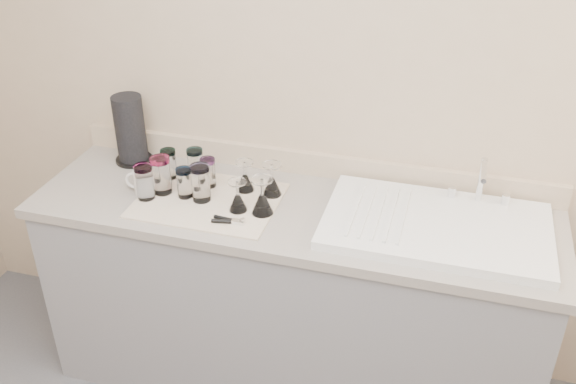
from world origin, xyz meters
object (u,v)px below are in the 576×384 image
(sink_unit, at_px, (437,225))
(goblet_front_left, at_px, (238,200))
(white_mug, at_px, (145,181))
(paper_towel_roll, at_px, (130,130))
(tumbler_magenta, at_px, (161,175))
(tumbler_lavender, at_px, (201,183))
(tumbler_teal, at_px, (169,164))
(goblet_front_right, at_px, (262,201))
(can_opener, at_px, (229,221))
(tumbler_purple, at_px, (208,172))
(tumbler_blue, at_px, (184,183))
(tumbler_cyan, at_px, (195,164))
(tumbler_extra, at_px, (145,182))
(goblet_back_left, at_px, (245,180))
(goblet_back_right, at_px, (272,184))

(sink_unit, relative_size, goblet_front_left, 6.48)
(white_mug, xyz_separation_m, paper_towel_roll, (-0.18, 0.23, 0.10))
(tumbler_magenta, xyz_separation_m, tumbler_lavender, (0.17, -0.01, -0.00))
(tumbler_teal, relative_size, paper_towel_roll, 0.42)
(goblet_front_left, bearing_deg, white_mug, 174.68)
(goblet_front_right, height_order, can_opener, goblet_front_right)
(tumbler_teal, height_order, tumbler_purple, tumbler_teal)
(tumbler_blue, bearing_deg, tumbler_lavender, -5.01)
(tumbler_cyan, xyz_separation_m, goblet_front_left, (0.25, -0.19, -0.02))
(can_opener, height_order, white_mug, white_mug)
(sink_unit, distance_m, goblet_front_right, 0.65)
(tumbler_teal, distance_m, tumbler_blue, 0.18)
(tumbler_extra, bearing_deg, tumbler_teal, 83.95)
(tumbler_extra, relative_size, goblet_front_left, 1.14)
(sink_unit, height_order, tumbler_cyan, sink_unit)
(tumbler_purple, bearing_deg, white_mug, -155.66)
(tumbler_teal, xyz_separation_m, can_opener, (0.36, -0.26, -0.06))
(goblet_back_left, distance_m, goblet_front_left, 0.15)
(paper_towel_roll, bearing_deg, white_mug, -52.87)
(tumbler_extra, distance_m, goblet_front_left, 0.38)
(tumbler_teal, xyz_separation_m, tumbler_lavender, (0.20, -0.13, 0.01))
(tumbler_teal, relative_size, white_mug, 0.90)
(tumbler_cyan, height_order, goblet_front_right, goblet_front_right)
(tumbler_cyan, bearing_deg, tumbler_extra, -122.46)
(goblet_front_left, distance_m, goblet_front_right, 0.10)
(goblet_front_left, height_order, can_opener, goblet_front_left)
(sink_unit, distance_m, tumbler_lavender, 0.91)
(tumbler_purple, bearing_deg, goblet_back_right, 1.22)
(tumbler_teal, height_order, goblet_front_left, same)
(goblet_back_left, height_order, white_mug, goblet_back_left)
(tumbler_teal, bearing_deg, white_mug, -110.83)
(goblet_back_right, relative_size, paper_towel_roll, 0.45)
(tumbler_magenta, height_order, tumbler_extra, tumbler_magenta)
(sink_unit, xyz_separation_m, tumbler_purple, (-0.92, 0.06, 0.05))
(tumbler_teal, bearing_deg, paper_towel_roll, 154.56)
(tumbler_teal, distance_m, goblet_front_right, 0.48)
(tumbler_extra, bearing_deg, can_opener, -11.72)
(can_opener, bearing_deg, tumbler_blue, 150.47)
(tumbler_cyan, bearing_deg, tumbler_lavender, -60.08)
(tumbler_teal, bearing_deg, goblet_front_right, -18.95)
(tumbler_extra, height_order, goblet_front_left, tumbler_extra)
(tumbler_cyan, xyz_separation_m, tumbler_blue, (0.02, -0.15, -0.01))
(goblet_back_left, xyz_separation_m, can_opener, (0.02, -0.25, -0.04))
(goblet_front_left, bearing_deg, tumbler_lavender, 168.81)
(tumbler_cyan, distance_m, goblet_back_right, 0.35)
(tumbler_lavender, distance_m, goblet_front_left, 0.17)
(paper_towel_roll, bearing_deg, tumbler_teal, -25.44)
(tumbler_teal, height_order, goblet_front_right, goblet_front_right)
(tumbler_purple, xyz_separation_m, tumbler_magenta, (-0.16, -0.10, 0.02))
(goblet_back_right, distance_m, goblet_front_left, 0.17)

